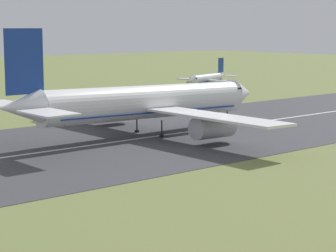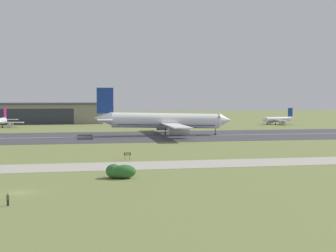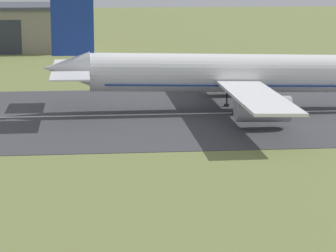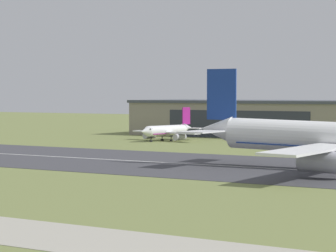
# 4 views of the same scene
# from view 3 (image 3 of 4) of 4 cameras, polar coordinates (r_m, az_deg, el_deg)

# --- Properties ---
(airplane_landing) EXTENTS (54.73, 59.17, 18.66)m
(airplane_landing) POSITION_cam_3_polar(r_m,az_deg,el_deg) (122.03, 4.22, 3.72)
(airplane_landing) COLOR white
(airplane_landing) RESTS_ON ground_plane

